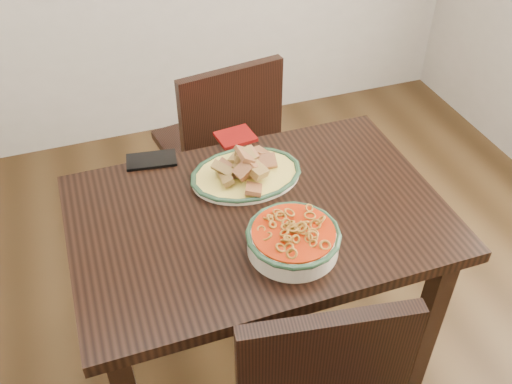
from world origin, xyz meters
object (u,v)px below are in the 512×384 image
object	(u,v)px
chair_far	(222,142)
noodle_bowl	(293,237)
smartphone	(151,160)
dining_table	(258,239)
fish_plate	(246,166)

from	to	relation	value
chair_far	noodle_bowl	size ratio (longest dim) A/B	3.43
noodle_bowl	smartphone	xyz separation A→B (m)	(-0.29, 0.52, -0.04)
dining_table	fish_plate	xyz separation A→B (m)	(0.02, 0.16, 0.16)
fish_plate	noodle_bowl	bearing A→B (deg)	-86.40
dining_table	noodle_bowl	xyz separation A→B (m)	(0.04, -0.17, 0.16)
chair_far	smartphone	bearing A→B (deg)	38.45
dining_table	noodle_bowl	distance (m)	0.24
dining_table	chair_far	distance (m)	0.73
chair_far	fish_plate	world-z (taller)	chair_far
dining_table	smartphone	world-z (taller)	smartphone
fish_plate	smartphone	distance (m)	0.32
chair_far	fish_plate	xyz separation A→B (m)	(-0.07, -0.55, 0.30)
dining_table	chair_far	bearing A→B (deg)	82.74
chair_far	fish_plate	size ratio (longest dim) A/B	2.57
dining_table	fish_plate	size ratio (longest dim) A/B	3.15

